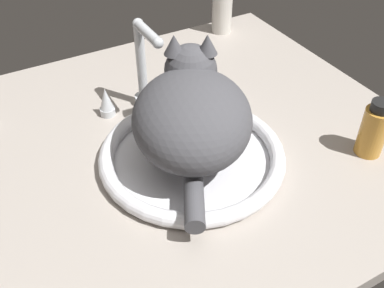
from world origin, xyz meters
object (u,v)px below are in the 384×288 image
(sink_basin, at_px, (192,155))
(soap_pump_bottle, at_px, (222,9))
(faucet, at_px, (144,74))
(amber_bottle, at_px, (374,129))
(cat, at_px, (192,111))

(sink_basin, relative_size, soap_pump_bottle, 2.06)
(faucet, distance_m, amber_bottle, 0.46)
(soap_pump_bottle, bearing_deg, faucet, -146.09)
(cat, relative_size, amber_bottle, 2.99)
(sink_basin, relative_size, cat, 1.01)
(sink_basin, height_order, soap_pump_bottle, soap_pump_bottle)
(faucet, height_order, cat, cat)
(sink_basin, distance_m, faucet, 0.21)
(sink_basin, bearing_deg, soap_pump_bottle, 52.23)
(cat, bearing_deg, soap_pump_bottle, 51.91)
(cat, height_order, soap_pump_bottle, cat)
(cat, height_order, amber_bottle, cat)
(cat, distance_m, amber_bottle, 0.33)
(faucet, bearing_deg, sink_basin, -90.00)
(faucet, distance_m, cat, 0.19)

